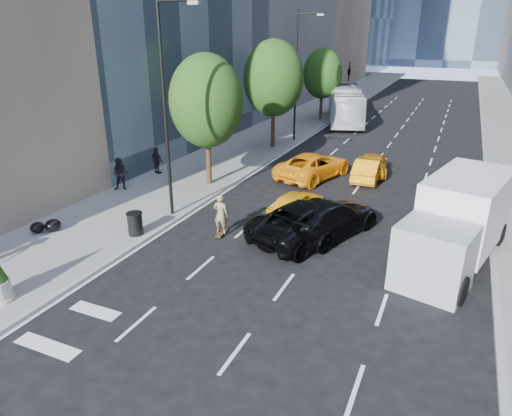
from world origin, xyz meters
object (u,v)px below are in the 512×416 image
at_px(city_bus, 345,104).
at_px(trash_can, 135,224).
at_px(black_sedan_mercedes, 328,218).
at_px(black_sedan_lincoln, 310,220).
at_px(box_truck, 458,222).
at_px(skateboarder, 221,217).

height_order(city_bus, trash_can, city_bus).
relative_size(city_bus, trash_can, 12.72).
relative_size(black_sedan_mercedes, city_bus, 0.45).
bearing_deg(black_sedan_lincoln, city_bus, -57.41).
distance_m(black_sedan_mercedes, city_bus, 28.04).
bearing_deg(black_sedan_mercedes, trash_can, 46.13).
distance_m(city_bus, trash_can, 31.20).
height_order(black_sedan_lincoln, black_sedan_mercedes, black_sedan_lincoln).
bearing_deg(black_sedan_lincoln, box_truck, -156.29).
xyz_separation_m(black_sedan_mercedes, box_truck, (5.25, -0.38, 0.90)).
bearing_deg(black_sedan_mercedes, city_bus, -57.20).
bearing_deg(black_sedan_lincoln, skateboarder, 43.17).
xyz_separation_m(skateboarder, trash_can, (-3.40, -1.74, -0.28)).
bearing_deg(black_sedan_lincoln, black_sedan_mercedes, -118.89).
relative_size(black_sedan_lincoln, trash_can, 6.15).
height_order(black_sedan_lincoln, city_bus, city_bus).
bearing_deg(trash_can, city_bus, 86.69).
xyz_separation_m(city_bus, trash_can, (-1.80, -31.13, -1.11)).
distance_m(skateboarder, black_sedan_lincoln, 3.97).
bearing_deg(box_truck, black_sedan_mercedes, -169.89).
bearing_deg(skateboarder, black_sedan_mercedes, -161.65).
xyz_separation_m(skateboarder, black_sedan_lincoln, (3.70, 1.44, -0.08)).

